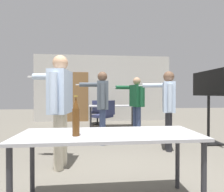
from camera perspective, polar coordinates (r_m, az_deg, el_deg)
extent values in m
cube|color=beige|center=(7.42, -2.71, 2.55)|extent=(5.71, 0.10, 2.77)
cube|color=olive|center=(7.39, -11.24, -0.26)|extent=(0.90, 0.02, 2.05)
cube|color=#A8A8AD|center=(1.82, -0.86, -12.44)|extent=(1.83, 0.64, 0.03)
cylinder|color=#2D2D33|center=(1.85, -30.46, -24.66)|extent=(0.05, 0.05, 0.72)
cylinder|color=#2D2D33|center=(1.97, 27.79, -22.96)|extent=(0.05, 0.05, 0.72)
cylinder|color=#2D2D33|center=(2.29, -24.60, -19.48)|extent=(0.05, 0.05, 0.72)
cylinder|color=#2D2D33|center=(2.39, 20.60, -18.58)|extent=(0.05, 0.05, 0.72)
cube|color=#A8A8AD|center=(6.04, 0.16, -3.24)|extent=(1.62, 0.69, 0.03)
cylinder|color=#2D2D33|center=(5.77, -7.05, -7.16)|extent=(0.05, 0.05, 0.72)
cylinder|color=#2D2D33|center=(5.92, 7.73, -6.96)|extent=(0.05, 0.05, 0.72)
cylinder|color=#2D2D33|center=(6.34, -6.90, -6.45)|extent=(0.05, 0.05, 0.72)
cylinder|color=#2D2D33|center=(6.48, 6.58, -6.30)|extent=(0.05, 0.05, 0.72)
cube|color=black|center=(4.82, 28.94, -12.97)|extent=(0.44, 0.56, 0.03)
cylinder|color=black|center=(4.72, 28.98, -6.45)|extent=(0.06, 0.06, 1.07)
cube|color=black|center=(4.69, 29.04, 3.72)|extent=(0.04, 1.26, 0.60)
cube|color=#14331E|center=(4.71, 29.27, 3.71)|extent=(0.01, 1.16, 0.52)
cylinder|color=beige|center=(2.83, -17.09, -14.14)|extent=(0.14, 0.14, 0.85)
cylinder|color=beige|center=(3.01, -15.81, -13.24)|extent=(0.14, 0.14, 0.85)
cube|color=silver|center=(2.83, -16.48, 1.32)|extent=(0.32, 0.50, 0.67)
sphere|color=tan|center=(2.87, -16.51, 10.35)|extent=(0.23, 0.23, 0.23)
cylinder|color=silver|center=(2.56, -18.59, 0.89)|extent=(0.11, 0.11, 0.58)
cylinder|color=silver|center=(3.22, -19.69, 5.98)|extent=(0.59, 0.19, 0.11)
cube|color=white|center=(3.35, -24.76, 5.75)|extent=(0.12, 0.05, 0.03)
cylinder|color=#3D4C75|center=(3.99, -3.10, -10.08)|extent=(0.14, 0.14, 0.80)
cylinder|color=#3D4C75|center=(4.17, -3.18, -9.61)|extent=(0.14, 0.14, 0.80)
cube|color=#4C5660|center=(4.01, -3.15, 0.29)|extent=(0.25, 0.44, 0.63)
sphere|color=brown|center=(4.03, -3.15, 6.38)|extent=(0.22, 0.22, 0.22)
cylinder|color=#4C5660|center=(3.74, -3.01, -0.05)|extent=(0.11, 0.11, 0.55)
cylinder|color=#4C5660|center=(4.29, -6.93, 3.70)|extent=(0.55, 0.11, 0.11)
cube|color=white|center=(4.31, -10.97, 3.67)|extent=(0.12, 0.04, 0.03)
cylinder|color=#28282D|center=(3.72, 18.10, -11.08)|extent=(0.12, 0.12, 0.78)
cylinder|color=#28282D|center=(3.88, 17.85, -10.59)|extent=(0.12, 0.12, 0.78)
cube|color=silver|center=(3.73, 18.01, -0.30)|extent=(0.32, 0.44, 0.61)
sphere|color=brown|center=(3.74, 18.04, 6.05)|extent=(0.22, 0.22, 0.22)
cylinder|color=silver|center=(3.49, 18.41, -0.60)|extent=(0.09, 0.09, 0.53)
cylinder|color=silver|center=(3.96, 13.84, 3.40)|extent=(0.53, 0.25, 0.09)
cube|color=white|center=(3.96, 9.56, 3.41)|extent=(0.13, 0.07, 0.03)
cylinder|color=#3D4C75|center=(5.02, 8.61, -7.94)|extent=(0.14, 0.14, 0.79)
cylinder|color=#3D4C75|center=(5.19, 7.59, -7.66)|extent=(0.14, 0.14, 0.79)
cube|color=#195633|center=(5.05, 8.11, 0.10)|extent=(0.36, 0.50, 0.62)
sphere|color=tan|center=(5.06, 8.11, 4.84)|extent=(0.22, 0.22, 0.22)
cylinder|color=#195633|center=(4.81, 9.69, -0.21)|extent=(0.11, 0.11, 0.54)
cylinder|color=#195633|center=(5.19, 4.03, 2.82)|extent=(0.55, 0.24, 0.11)
cube|color=white|center=(5.08, 0.96, 2.87)|extent=(0.13, 0.07, 0.03)
cylinder|color=black|center=(6.79, -4.80, -8.90)|extent=(0.52, 0.52, 0.03)
cylinder|color=black|center=(6.76, -4.80, -7.21)|extent=(0.06, 0.06, 0.38)
cube|color=navy|center=(6.73, -4.80, -5.29)|extent=(0.50, 0.50, 0.08)
cube|color=navy|center=(6.45, -4.55, -3.32)|extent=(0.44, 0.10, 0.42)
cylinder|color=black|center=(5.27, -3.07, -11.72)|extent=(0.52, 0.52, 0.03)
cylinder|color=black|center=(5.22, -3.07, -9.27)|extent=(0.06, 0.06, 0.43)
cube|color=navy|center=(5.19, -3.08, -6.51)|extent=(0.65, 0.65, 0.08)
cube|color=navy|center=(5.01, -0.69, -3.89)|extent=(0.32, 0.38, 0.42)
cylinder|color=#563314|center=(1.71, -11.69, -8.40)|extent=(0.07, 0.07, 0.26)
cone|color=#563314|center=(1.69, -11.71, -2.12)|extent=(0.06, 0.06, 0.12)
cylinder|color=gold|center=(1.69, -11.71, -0.02)|extent=(0.03, 0.03, 0.01)
cylinder|color=#E05123|center=(5.93, -2.39, -2.76)|extent=(0.08, 0.08, 0.09)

